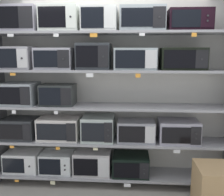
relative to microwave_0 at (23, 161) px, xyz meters
The scene contains 45 objects.
back_panel 1.66m from the microwave_0, 11.37° to the left, with size 3.32×0.04×2.66m, color beige.
shelf_0 1.27m from the microwave_0, ahead, with size 3.12×0.46×0.03m, color #99999E.
microwave_0 is the anchor object (origin of this frame).
microwave_1 0.49m from the microwave_0, ahead, with size 0.44×0.36×0.27m.
microwave_2 1.00m from the microwave_0, ahead, with size 0.50×0.41×0.32m.
microwave_3 1.53m from the microwave_0, ahead, with size 0.49×0.42×0.27m.
price_tag_0 0.30m from the microwave_0, 91.16° to the right, with size 0.06×0.00×0.03m, color orange.
price_tag_1 0.58m from the microwave_0, 25.21° to the right, with size 0.06×0.00×0.05m, color beige.
price_tag_2 1.51m from the microwave_0, ahead, with size 0.09×0.00×0.05m, color white.
shelf_1 1.31m from the microwave_0, ahead, with size 3.12×0.46×0.03m, color #99999E.
microwave_4 0.48m from the microwave_0, behind, with size 0.45×0.38×0.28m.
microwave_5 0.73m from the microwave_0, ahead, with size 0.55×0.38×0.30m.
microwave_6 1.19m from the microwave_0, ahead, with size 0.42×0.43×0.33m.
microwave_7 1.66m from the microwave_0, ahead, with size 0.49×0.35×0.27m.
microwave_8 2.20m from the microwave_0, ahead, with size 0.52×0.42×0.29m.
price_tag_3 0.37m from the microwave_0, 100.25° to the right, with size 0.06×0.00×0.03m, color orange.
price_tag_4 0.68m from the microwave_0, 21.87° to the right, with size 0.05×0.00×0.04m, color orange.
price_tag_5 1.13m from the microwave_0, 12.17° to the right, with size 0.06×0.00×0.03m, color beige.
price_tag_6 2.13m from the microwave_0, ahead, with size 0.08×0.00×0.04m, color white.
shelf_2 1.50m from the microwave_0, ahead, with size 3.12×0.46×0.03m, color #99999E.
microwave_9 0.97m from the microwave_0, behind, with size 0.47×0.42×0.29m.
microwave_10 1.10m from the microwave_0, ahead, with size 0.44×0.34×0.28m.
price_tag_7 0.80m from the microwave_0, 86.32° to the right, with size 0.05×0.00×0.04m, color white.
price_tag_8 0.98m from the microwave_0, 22.08° to the right, with size 0.05×0.00×0.04m, color white.
shelf_3 1.80m from the microwave_0, ahead, with size 3.12×0.46×0.03m, color #99999E.
microwave_11 1.44m from the microwave_0, behind, with size 0.46×0.41×0.29m.
microwave_12 1.53m from the microwave_0, ahead, with size 0.48×0.41×0.28m.
microwave_13 1.79m from the microwave_0, ahead, with size 0.43×0.38×0.34m.
microwave_14 2.12m from the microwave_0, ahead, with size 0.53×0.40×0.27m.
microwave_15 2.60m from the microwave_0, ahead, with size 0.56×0.34×0.28m.
price_tag_9 1.27m from the microwave_0, 81.78° to the right, with size 0.07×0.00×0.03m, color orange.
price_tag_10 1.61m from the microwave_0, 12.87° to the right, with size 0.09×0.00×0.05m, color white.
price_tag_11 2.04m from the microwave_0, ahead, with size 0.06×0.00×0.05m, color orange.
shelf_4 2.17m from the microwave_0, ahead, with size 3.12×0.46×0.03m, color #99999E.
microwave_16 1.94m from the microwave_0, ahead, with size 0.56×0.42×0.32m.
microwave_17 2.03m from the microwave_0, ahead, with size 0.49×0.41×0.32m.
microwave_18 2.22m from the microwave_0, ahead, with size 0.44×0.40×0.30m.
microwave_19 2.54m from the microwave_0, ahead, with size 0.56×0.37×0.30m.
microwave_20 2.93m from the microwave_0, ahead, with size 0.52×0.39×0.26m.
price_tag_12 1.74m from the microwave_0, 81.43° to the right, with size 0.08×0.00×0.04m, color white.
price_tag_13 1.84m from the microwave_0, 20.92° to the right, with size 0.06×0.00×0.04m, color white.
price_tag_14 2.03m from the microwave_0, 12.25° to the right, with size 0.09×0.00×0.05m, color orange.
price_tag_15 2.39m from the microwave_0, ahead, with size 0.07×0.00×0.03m, color white.
price_tag_16 2.83m from the microwave_0, ahead, with size 0.06×0.00×0.05m, color orange.
shipping_carton 2.57m from the microwave_0, 13.87° to the right, with size 0.47×0.47×0.55m, color tan.
Camera 1 is at (0.25, -3.44, 1.79)m, focal length 42.30 mm.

